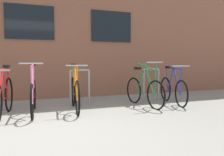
% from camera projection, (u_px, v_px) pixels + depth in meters
% --- Properties ---
extents(ground_plane, '(42.00, 42.00, 0.00)m').
position_uv_depth(ground_plane, '(38.00, 132.00, 3.61)').
color(ground_plane, gray).
extents(storefront_building, '(28.00, 6.04, 6.67)m').
position_uv_depth(storefront_building, '(27.00, 4.00, 9.16)').
color(storefront_building, brown).
rests_on(storefront_building, ground).
extents(bike_rack, '(6.51, 0.05, 0.90)m').
position_uv_depth(bike_rack, '(37.00, 86.00, 5.38)').
color(bike_rack, gray).
rests_on(bike_rack, ground).
extents(bicycle_pink, '(0.44, 1.77, 1.08)m').
position_uv_depth(bicycle_pink, '(33.00, 95.00, 4.88)').
color(bicycle_pink, black).
rests_on(bicycle_pink, ground).
extents(bicycle_blue, '(0.47, 1.61, 1.01)m').
position_uv_depth(bicycle_blue, '(173.00, 89.00, 6.02)').
color(bicycle_blue, black).
rests_on(bicycle_blue, ground).
extents(bicycle_orange, '(0.44, 1.78, 1.06)m').
position_uv_depth(bicycle_orange, '(75.00, 92.00, 5.23)').
color(bicycle_orange, black).
rests_on(bicycle_orange, ground).
extents(bicycle_red, '(0.44, 1.82, 1.03)m').
position_uv_depth(bicycle_red, '(4.00, 96.00, 4.59)').
color(bicycle_red, black).
rests_on(bicycle_red, ground).
extents(bicycle_green, '(0.44, 1.65, 1.10)m').
position_uv_depth(bicycle_green, '(144.00, 90.00, 5.72)').
color(bicycle_green, black).
rests_on(bicycle_green, ground).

